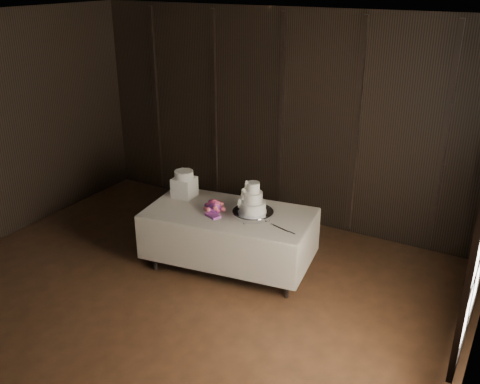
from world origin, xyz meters
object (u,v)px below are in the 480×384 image
Objects in this scene: cake_stand at (253,215)px; small_cake at (184,175)px; bouquet at (214,207)px; box_pedestal at (184,187)px; display_table at (229,237)px; wedding_cake at (250,200)px.

small_cake is at bearing 172.56° from cake_stand.
bouquet reaches higher than cake_stand.
cake_stand is 1.86× the size of box_pedestal.
box_pedestal is (-0.74, 0.13, 0.47)m from display_table.
wedding_cake reaches higher than small_cake.
cake_stand is at bearing -7.44° from box_pedestal.
display_table is 5.92× the size of wedding_cake.
box_pedestal is (-0.59, 0.22, 0.06)m from bouquet.
cake_stand is at bearing -9.96° from display_table.
display_table is at bearing 178.34° from cake_stand.
bouquet is 1.67× the size of small_cake.
wedding_cake reaches higher than bouquet.
cake_stand is 2.04× the size of small_cake.
wedding_cake is 1.38× the size of box_pedestal.
display_table is 5.33× the size of bouquet.
display_table is at bearing 32.06° from bouquet.
bouquet is 0.63m from box_pedestal.
display_table is 0.44m from bouquet.
small_cake is (-1.04, 0.15, 0.07)m from wedding_cake.
box_pedestal is (-1.07, 0.14, 0.08)m from cake_stand.
small_cake is (-0.74, 0.13, 0.64)m from display_table.
bouquet is (-0.48, -0.08, 0.02)m from cake_stand.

